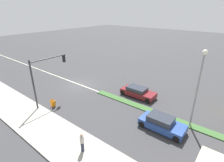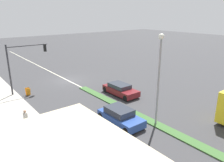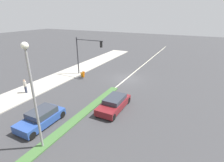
# 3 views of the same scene
# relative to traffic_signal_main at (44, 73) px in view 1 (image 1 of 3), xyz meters

# --- Properties ---
(ground_plane) EXTENTS (160.00, 160.00, 0.00)m
(ground_plane) POSITION_rel_traffic_signal_main_xyz_m (-6.12, 16.56, -3.90)
(ground_plane) COLOR #38383A
(lane_marking_center) EXTENTS (0.16, 60.00, 0.01)m
(lane_marking_center) POSITION_rel_traffic_signal_main_xyz_m (-6.12, -1.44, -3.90)
(lane_marking_center) COLOR beige
(lane_marking_center) RESTS_ON ground
(traffic_signal_main) EXTENTS (4.59, 0.34, 5.60)m
(traffic_signal_main) POSITION_rel_traffic_signal_main_xyz_m (0.00, 0.00, 0.00)
(traffic_signal_main) COLOR #333338
(traffic_signal_main) RESTS_ON sidewalk_right
(street_lamp) EXTENTS (0.44, 0.44, 7.37)m
(street_lamp) POSITION_rel_traffic_signal_main_xyz_m (-6.12, 14.39, 0.88)
(street_lamp) COLOR gray
(street_lamp) RESTS_ON median_strip
(pedestrian) EXTENTS (0.34, 0.34, 1.65)m
(pedestrian) POSITION_rel_traffic_signal_main_xyz_m (2.64, 8.74, -2.91)
(pedestrian) COLOR #282D42
(pedestrian) RESTS_ON sidewalk_right
(warning_aframe_sign) EXTENTS (0.45, 0.53, 0.84)m
(warning_aframe_sign) POSITION_rel_traffic_signal_main_xyz_m (0.00, 0.95, -3.47)
(warning_aframe_sign) COLOR orange
(warning_aframe_sign) RESTS_ON ground
(sedan_maroon) EXTENTS (1.90, 4.45, 1.24)m
(sedan_maroon) POSITION_rel_traffic_signal_main_xyz_m (-8.32, 7.24, -3.29)
(sedan_maroon) COLOR maroon
(sedan_maroon) RESTS_ON ground
(coupe_blue) EXTENTS (1.91, 4.14, 1.35)m
(coupe_blue) POSITION_rel_traffic_signal_main_xyz_m (-3.92, 12.42, -3.25)
(coupe_blue) COLOR #284793
(coupe_blue) RESTS_ON ground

